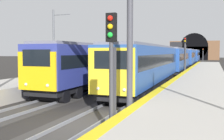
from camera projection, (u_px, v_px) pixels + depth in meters
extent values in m
plane|color=#282623|center=(81.00, 127.00, 12.14)|extent=(320.00, 320.00, 0.00)
cube|color=#ADA89E|center=(182.00, 125.00, 10.57)|extent=(112.00, 4.52, 1.01)
cube|color=yellow|center=(132.00, 108.00, 11.24)|extent=(112.00, 0.50, 0.01)
cube|color=#383533|center=(81.00, 126.00, 12.14)|extent=(160.00, 3.16, 0.06)
cube|color=gray|center=(67.00, 122.00, 12.39)|extent=(160.00, 0.07, 0.15)
cube|color=gray|center=(96.00, 125.00, 11.88)|extent=(160.00, 0.07, 0.15)
cube|color=#383533|center=(1.00, 117.00, 13.73)|extent=(160.00, 2.68, 0.06)
cube|color=gray|center=(12.00, 117.00, 13.47)|extent=(160.00, 0.07, 0.15)
cube|color=#264C99|center=(147.00, 63.00, 23.98)|extent=(18.80, 3.16, 2.84)
cube|color=black|center=(147.00, 60.00, 23.96)|extent=(18.05, 3.18, 0.93)
cube|color=slate|center=(147.00, 46.00, 23.88)|extent=(18.23, 2.73, 0.20)
cube|color=black|center=(147.00, 81.00, 24.09)|extent=(18.42, 2.82, 0.48)
cylinder|color=black|center=(119.00, 99.00, 16.63)|extent=(0.90, 2.64, 0.86)
cylinder|color=black|center=(127.00, 95.00, 18.32)|extent=(0.90, 2.64, 0.86)
cylinder|color=black|center=(159.00, 78.00, 29.90)|extent=(0.90, 2.64, 0.86)
cylinder|color=black|center=(162.00, 77.00, 31.60)|extent=(0.90, 2.64, 0.86)
cube|color=yellow|center=(111.00, 72.00, 15.14)|extent=(0.17, 2.74, 2.66)
cube|color=black|center=(111.00, 60.00, 15.05)|extent=(0.07, 2.00, 1.02)
sphere|color=#F2EACC|center=(124.00, 90.00, 14.88)|extent=(0.20, 0.20, 0.20)
sphere|color=#F2EACC|center=(98.00, 89.00, 15.41)|extent=(0.20, 0.20, 0.20)
cube|color=#264C99|center=(176.00, 58.00, 42.14)|extent=(18.80, 3.16, 2.84)
cube|color=black|center=(176.00, 56.00, 42.12)|extent=(18.05, 3.18, 0.90)
cube|color=slate|center=(176.00, 49.00, 42.04)|extent=(18.23, 2.73, 0.20)
cube|color=black|center=(176.00, 69.00, 42.25)|extent=(18.42, 2.82, 0.48)
cylinder|color=black|center=(169.00, 75.00, 34.80)|extent=(0.90, 2.64, 0.86)
cylinder|color=black|center=(171.00, 74.00, 36.49)|extent=(0.90, 2.64, 0.86)
cylinder|color=black|center=(180.00, 68.00, 48.04)|extent=(0.90, 2.64, 0.86)
cylinder|color=black|center=(181.00, 68.00, 49.73)|extent=(0.90, 2.64, 0.86)
cube|color=#264C99|center=(187.00, 56.00, 60.30)|extent=(18.80, 3.16, 2.84)
cube|color=black|center=(187.00, 55.00, 60.27)|extent=(18.05, 3.18, 0.98)
cube|color=slate|center=(187.00, 50.00, 60.19)|extent=(18.23, 2.73, 0.20)
cube|color=black|center=(187.00, 64.00, 60.40)|extent=(18.42, 2.82, 0.48)
cylinder|color=black|center=(184.00, 67.00, 52.72)|extent=(0.90, 2.64, 0.86)
cylinder|color=black|center=(185.00, 66.00, 54.41)|extent=(0.90, 2.64, 0.86)
cylinder|color=black|center=(189.00, 64.00, 66.44)|extent=(0.90, 2.64, 0.86)
cylinder|color=black|center=(190.00, 63.00, 68.13)|extent=(0.90, 2.64, 0.86)
cube|color=#264C99|center=(193.00, 55.00, 78.45)|extent=(18.80, 3.16, 2.84)
cube|color=black|center=(194.00, 54.00, 78.42)|extent=(18.05, 3.18, 0.84)
cube|color=slate|center=(194.00, 50.00, 78.35)|extent=(18.23, 2.73, 0.20)
cube|color=black|center=(193.00, 61.00, 78.56)|extent=(18.42, 2.82, 0.48)
cylinder|color=black|center=(192.00, 63.00, 70.84)|extent=(0.90, 2.64, 0.86)
cylinder|color=black|center=(192.00, 63.00, 72.53)|extent=(0.90, 2.64, 0.86)
cylinder|color=black|center=(194.00, 61.00, 84.62)|extent=(0.90, 2.64, 0.86)
cylinder|color=black|center=(195.00, 61.00, 86.32)|extent=(0.90, 2.64, 0.86)
cube|color=black|center=(176.00, 45.00, 42.00)|extent=(1.33, 1.73, 0.90)
cube|color=navy|center=(102.00, 62.00, 25.95)|extent=(20.06, 3.05, 2.86)
cube|color=black|center=(102.00, 59.00, 25.93)|extent=(19.26, 3.08, 0.87)
cube|color=slate|center=(102.00, 46.00, 25.85)|extent=(19.45, 2.62, 0.20)
cube|color=black|center=(102.00, 79.00, 26.06)|extent=(19.65, 2.71, 0.51)
cylinder|color=black|center=(50.00, 96.00, 17.94)|extent=(0.95, 2.65, 0.92)
cylinder|color=black|center=(64.00, 92.00, 19.62)|extent=(0.95, 2.65, 0.92)
cylinder|color=black|center=(125.00, 76.00, 32.55)|extent=(0.95, 2.65, 0.92)
cylinder|color=black|center=(129.00, 75.00, 34.22)|extent=(0.95, 2.65, 0.92)
cube|color=#E5B20F|center=(37.00, 71.00, 16.61)|extent=(0.15, 2.75, 2.38)
cube|color=black|center=(36.00, 58.00, 16.51)|extent=(0.06, 2.01, 1.03)
sphere|color=#F2EACC|center=(47.00, 86.00, 16.32)|extent=(0.20, 0.20, 0.20)
sphere|color=#F2EACC|center=(26.00, 84.00, 16.89)|extent=(0.20, 0.20, 0.20)
cube|color=navy|center=(150.00, 57.00, 45.25)|extent=(20.06, 3.05, 2.86)
cube|color=black|center=(150.00, 56.00, 45.23)|extent=(19.26, 3.08, 0.95)
cube|color=slate|center=(150.00, 48.00, 45.15)|extent=(19.45, 2.62, 0.20)
cube|color=black|center=(149.00, 67.00, 45.36)|extent=(19.65, 2.71, 0.51)
cylinder|color=black|center=(134.00, 73.00, 36.90)|extent=(0.95, 2.65, 0.92)
cylinder|color=black|center=(138.00, 72.00, 38.58)|extent=(0.95, 2.65, 0.92)
cylinder|color=black|center=(158.00, 67.00, 52.18)|extent=(0.95, 2.65, 0.92)
cylinder|color=black|center=(160.00, 66.00, 53.85)|extent=(0.95, 2.65, 0.92)
cylinder|color=#38383D|center=(111.00, 92.00, 10.09)|extent=(0.16, 0.16, 3.71)
cube|color=black|center=(111.00, 28.00, 9.93)|extent=(0.20, 0.38, 1.05)
cube|color=#38383D|center=(113.00, 91.00, 10.22)|extent=(0.04, 0.28, 3.33)
sphere|color=red|center=(110.00, 18.00, 9.79)|extent=(0.20, 0.20, 0.20)
sphere|color=yellow|center=(110.00, 27.00, 9.81)|extent=(0.20, 0.20, 0.20)
sphere|color=green|center=(110.00, 35.00, 9.83)|extent=(0.20, 0.20, 0.20)
cylinder|color=#38383D|center=(185.00, 60.00, 35.46)|extent=(0.16, 0.16, 4.49)
cube|color=black|center=(185.00, 40.00, 35.28)|extent=(0.20, 0.38, 0.75)
cube|color=#38383D|center=(185.00, 60.00, 35.59)|extent=(0.04, 0.28, 4.04)
sphere|color=red|center=(185.00, 39.00, 35.15)|extent=(0.20, 0.20, 0.20)
sphere|color=yellow|center=(185.00, 41.00, 35.17)|extent=(0.20, 0.20, 0.20)
cylinder|color=#4C4C54|center=(203.00, 56.00, 94.14)|extent=(0.16, 0.16, 3.78)
cube|color=black|center=(203.00, 49.00, 93.99)|extent=(0.20, 0.38, 0.75)
cube|color=#4C4C54|center=(203.00, 56.00, 94.27)|extent=(0.04, 0.28, 3.40)
sphere|color=red|center=(203.00, 49.00, 93.86)|extent=(0.20, 0.20, 0.20)
sphere|color=yellow|center=(203.00, 50.00, 93.88)|extent=(0.20, 0.20, 0.20)
cylinder|color=#3F3F47|center=(130.00, 52.00, 12.27)|extent=(0.28, 0.28, 6.70)
cube|color=brown|center=(194.00, 50.00, 113.24)|extent=(2.09, 19.84, 7.88)
cube|color=black|center=(194.00, 53.00, 112.29)|extent=(0.12, 11.11, 5.51)
cylinder|color=black|center=(194.00, 47.00, 112.11)|extent=(0.12, 11.11, 11.11)
cylinder|color=#595B60|center=(54.00, 46.00, 30.87)|extent=(0.22, 0.22, 8.08)
cylinder|color=#595B60|center=(62.00, 15.00, 30.27)|extent=(0.08, 2.14, 0.08)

